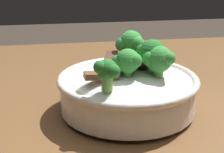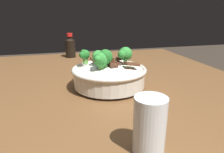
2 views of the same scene
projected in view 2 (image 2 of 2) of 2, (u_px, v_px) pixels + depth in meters
dining_table at (126, 147)px, 0.55m from camera, size 1.59×1.05×0.81m
rice_bowl at (110, 73)px, 0.67m from camera, size 0.25×0.25×0.14m
drinking_glass at (149, 127)px, 0.36m from camera, size 0.06×0.06×0.11m
soy_sauce_bottle at (70, 47)px, 1.11m from camera, size 0.06×0.06×0.13m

